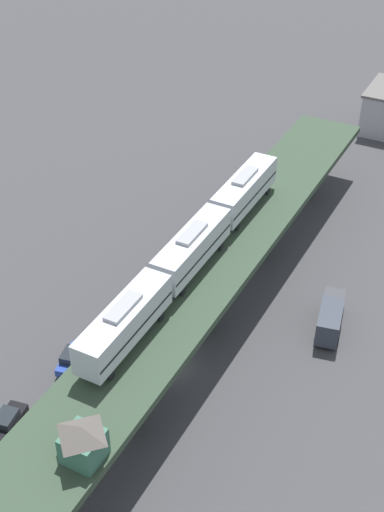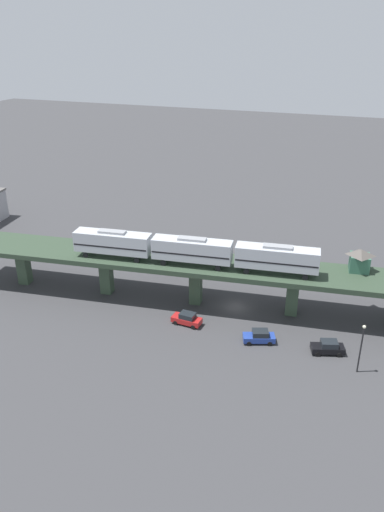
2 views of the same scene
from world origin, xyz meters
The scene contains 9 objects.
ground_plane centered at (0.00, 0.00, 0.00)m, with size 400.00×400.00×0.00m, color #38383A.
elevated_viaduct centered at (0.02, -0.17, 6.22)m, with size 19.57×92.34×7.23m.
subway_train centered at (-2.22, 6.55, 9.77)m, with size 7.33×37.26×4.45m.
signal_hut centered at (4.54, -17.23, 9.03)m, with size 3.59×3.59×3.40m.
street_car_red centered at (-7.36, 5.46, 0.94)m, with size 2.21×4.52×1.89m.
street_car_blue centered at (-8.25, -5.63, 0.94)m, with size 3.19×4.75×1.89m.
street_car_black centered at (-7.56, -14.87, 0.94)m, with size 3.04×4.74×1.89m.
delivery_truck centered at (10.39, 13.75, 1.76)m, with size 4.42×7.54×3.20m.
street_lamp centered at (-10.37, -18.88, 4.11)m, with size 0.44×0.44×6.94m.
Camera 2 is at (-66.14, -16.96, 39.86)m, focal length 35.00 mm.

